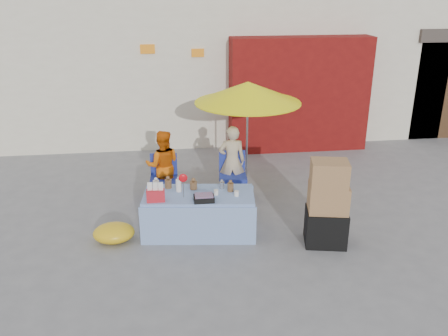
{
  "coord_description": "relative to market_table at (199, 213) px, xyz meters",
  "views": [
    {
      "loc": [
        -0.89,
        -6.25,
        3.71
      ],
      "look_at": [
        -0.01,
        0.6,
        1.0
      ],
      "focal_mm": 38.0,
      "sensor_mm": 36.0,
      "label": 1
    }
  ],
  "objects": [
    {
      "name": "market_table",
      "position": [
        0.0,
        0.0,
        0.0
      ],
      "size": [
        1.83,
        1.02,
        1.05
      ],
      "rotation": [
        0.0,
        0.0,
        -0.12
      ],
      "color": "#87A6D9",
      "rests_on": "ground"
    },
    {
      "name": "tarp_bundle",
      "position": [
        -1.31,
        -0.12,
        -0.2
      ],
      "size": [
        0.71,
        0.61,
        0.28
      ],
      "primitive_type": "ellipsoid",
      "rotation": [
        0.0,
        0.0,
        -0.18
      ],
      "color": "gold",
      "rests_on": "ground"
    },
    {
      "name": "box_stack",
      "position": [
        1.87,
        -0.58,
        0.27
      ],
      "size": [
        0.69,
        0.61,
        1.34
      ],
      "rotation": [
        0.0,
        0.0,
        -0.2
      ],
      "color": "black",
      "rests_on": "ground"
    },
    {
      "name": "umbrella",
      "position": [
        1.02,
        1.5,
        1.55
      ],
      "size": [
        1.9,
        1.9,
        2.09
      ],
      "color": "gray",
      "rests_on": "ground"
    },
    {
      "name": "vendor_beige",
      "position": [
        0.72,
        1.35,
        0.32
      ],
      "size": [
        0.51,
        0.35,
        1.34
      ],
      "primitive_type": "imported",
      "rotation": [
        0.0,
        0.0,
        3.08
      ],
      "color": "#CAB48F",
      "rests_on": "ground"
    },
    {
      "name": "chair_left",
      "position": [
        -0.53,
        1.21,
        -0.09
      ],
      "size": [
        0.51,
        0.5,
        0.85
      ],
      "rotation": [
        0.0,
        0.0,
        -0.06
      ],
      "color": "#22309B",
      "rests_on": "ground"
    },
    {
      "name": "vendor_orange",
      "position": [
        -0.53,
        1.35,
        0.3
      ],
      "size": [
        0.66,
        0.53,
        1.3
      ],
      "primitive_type": "imported",
      "rotation": [
        0.0,
        0.0,
        3.08
      ],
      "color": "#DF610B",
      "rests_on": "ground"
    },
    {
      "name": "chair_right",
      "position": [
        0.72,
        1.21,
        -0.09
      ],
      "size": [
        0.51,
        0.5,
        0.85
      ],
      "rotation": [
        0.0,
        0.0,
        -0.06
      ],
      "color": "#22309B",
      "rests_on": "ground"
    },
    {
      "name": "backdrop",
      "position": [
        0.95,
        7.11,
        2.76
      ],
      "size": [
        14.0,
        8.0,
        7.8
      ],
      "color": "silver",
      "rests_on": "ground"
    },
    {
      "name": "ground",
      "position": [
        0.44,
        -0.41,
        -0.34
      ],
      "size": [
        80.0,
        80.0,
        0.0
      ],
      "primitive_type": "plane",
      "color": "slate",
      "rests_on": "ground"
    }
  ]
}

